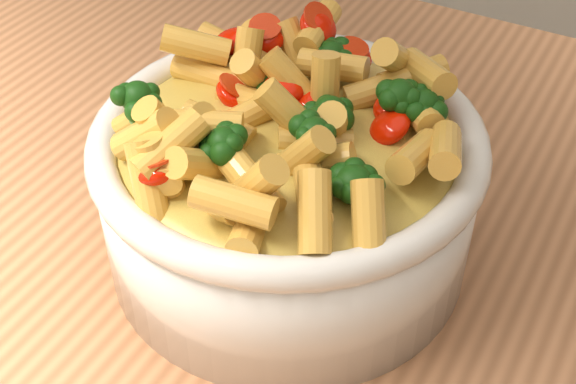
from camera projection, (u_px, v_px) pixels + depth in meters
The scene contains 2 objects.
serving_bowl at pixel (288, 190), 0.48m from camera, with size 0.23×0.23×0.10m.
pasta_salad at pixel (288, 106), 0.44m from camera, with size 0.18×0.18×0.04m.
Camera 1 is at (0.07, -0.28, 1.26)m, focal length 50.00 mm.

